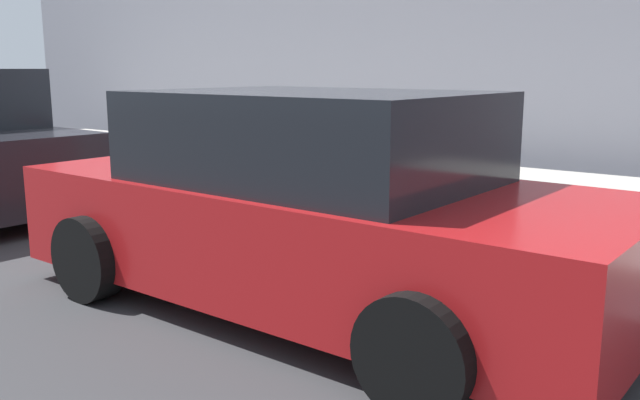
{
  "coord_description": "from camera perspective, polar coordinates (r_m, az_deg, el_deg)",
  "views": [
    {
      "loc": [
        -6.61,
        5.57,
        1.7
      ],
      "look_at": [
        -2.79,
        0.47,
        0.46
      ],
      "focal_mm": 38.0,
      "sensor_mm": 36.0,
      "label": 1
    }
  ],
  "objects": [
    {
      "name": "ground_plane",
      "position": [
        8.82,
        -12.8,
        -0.36
      ],
      "size": [
        40.0,
        40.0,
        0.0
      ],
      "primitive_type": "plane",
      "color": "#333335"
    },
    {
      "name": "sidewalk_curb",
      "position": [
        10.56,
        -2.47,
        2.14
      ],
      "size": [
        18.0,
        5.0,
        0.14
      ],
      "primitive_type": "cube",
      "color": "#ADA89E",
      "rests_on": "ground_plane"
    },
    {
      "name": "suitcase_maroon_0",
      "position": [
        6.92,
        13.74,
        0.4
      ],
      "size": [
        0.51,
        0.25,
        0.92
      ],
      "color": "maroon",
      "rests_on": "sidewalk_curb"
    },
    {
      "name": "suitcase_red_1",
      "position": [
        7.1,
        9.43,
        0.74
      ],
      "size": [
        0.5,
        0.23,
        0.68
      ],
      "color": "red",
      "rests_on": "sidewalk_curb"
    },
    {
      "name": "suitcase_black_2",
      "position": [
        7.39,
        6.46,
        1.23
      ],
      "size": [
        0.35,
        0.21,
        0.88
      ],
      "color": "black",
      "rests_on": "sidewalk_curb"
    },
    {
      "name": "suitcase_navy_3",
      "position": [
        7.51,
        3.34,
        1.34
      ],
      "size": [
        0.36,
        0.25,
        0.92
      ],
      "color": "navy",
      "rests_on": "sidewalk_curb"
    },
    {
      "name": "suitcase_silver_4",
      "position": [
        7.76,
        0.35,
        2.3
      ],
      "size": [
        0.49,
        0.25,
        1.01
      ],
      "color": "#9EA0A8",
      "rests_on": "sidewalk_curb"
    },
    {
      "name": "suitcase_olive_5",
      "position": [
        8.09,
        -2.09,
        2.59
      ],
      "size": [
        0.36,
        0.21,
        0.94
      ],
      "color": "#59601E",
      "rests_on": "sidewalk_curb"
    },
    {
      "name": "suitcase_teal_6",
      "position": [
        8.42,
        -4.22,
        2.3
      ],
      "size": [
        0.42,
        0.26,
        0.84
      ],
      "color": "#0F606B",
      "rests_on": "sidewalk_curb"
    },
    {
      "name": "suitcase_maroon_7",
      "position": [
        8.65,
        -7.13,
        2.95
      ],
      "size": [
        0.44,
        0.26,
        0.77
      ],
      "color": "maroon",
      "rests_on": "sidewalk_curb"
    },
    {
      "name": "fire_hydrant",
      "position": [
        9.29,
        -10.57,
        3.51
      ],
      "size": [
        0.39,
        0.21,
        0.72
      ],
      "color": "#D89E0C",
      "rests_on": "sidewalk_curb"
    },
    {
      "name": "bollard_post",
      "position": [
        9.71,
        -13.97,
        3.64
      ],
      "size": [
        0.12,
        0.12,
        0.73
      ],
      "primitive_type": "cylinder",
      "color": "#333338",
      "rests_on": "sidewalk_curb"
    },
    {
      "name": "parked_car_red_0",
      "position": [
        4.8,
        -0.6,
        -0.65
      ],
      "size": [
        4.52,
        2.15,
        1.55
      ],
      "color": "#AD1619",
      "rests_on": "ground_plane"
    }
  ]
}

